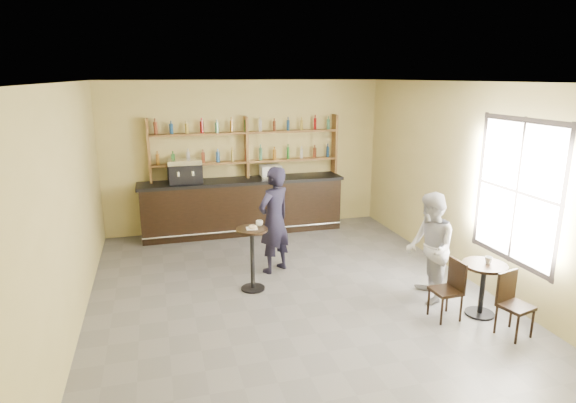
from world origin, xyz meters
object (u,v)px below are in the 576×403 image
object	(u,v)px
pedestal_table	(252,259)
chair_west	(446,290)
pastry_case	(271,172)
bar_counter	(243,206)
patron_second	(430,248)
cafe_table	(482,290)
man_main	(274,220)
chair_south	(516,306)
espresso_machine	(185,171)

from	to	relation	value
pedestal_table	chair_west	distance (m)	2.89
pastry_case	bar_counter	bearing A→B (deg)	-176.37
bar_counter	patron_second	xyz separation A→B (m)	(2.07, -3.95, 0.24)
bar_counter	chair_west	bearing A→B (deg)	-66.22
patron_second	cafe_table	bearing A→B (deg)	53.15
man_main	chair_west	bearing A→B (deg)	97.74
bar_counter	patron_second	world-z (taller)	patron_second
chair_west	patron_second	world-z (taller)	patron_second
patron_second	pastry_case	bearing A→B (deg)	-143.69
man_main	cafe_table	bearing A→B (deg)	104.47
cafe_table	patron_second	size ratio (longest dim) A/B	0.46
pedestal_table	man_main	world-z (taller)	man_main
pastry_case	chair_south	world-z (taller)	pastry_case
pastry_case	patron_second	distance (m)	4.24
bar_counter	man_main	distance (m)	2.28
chair_south	patron_second	size ratio (longest dim) A/B	0.51
cafe_table	pedestal_table	bearing A→B (deg)	150.00
bar_counter	pedestal_table	size ratio (longest dim) A/B	4.27
espresso_machine	patron_second	bearing A→B (deg)	-53.09
chair_west	espresso_machine	bearing A→B (deg)	-147.40
bar_counter	pastry_case	world-z (taller)	pastry_case
espresso_machine	chair_west	bearing A→B (deg)	-57.51
chair_west	chair_south	size ratio (longest dim) A/B	1.00
pedestal_table	cafe_table	distance (m)	3.39
cafe_table	patron_second	bearing A→B (deg)	127.04
man_main	chair_south	size ratio (longest dim) A/B	2.18
man_main	chair_south	world-z (taller)	man_main
chair_west	pedestal_table	bearing A→B (deg)	-126.99
espresso_machine	chair_west	xyz separation A→B (m)	(3.17, -4.54, -0.99)
cafe_table	chair_south	bearing A→B (deg)	-85.24
cafe_table	bar_counter	bearing A→B (deg)	119.06
chair_west	bar_counter	bearing A→B (deg)	-158.61
man_main	chair_west	distance (m)	2.99
pastry_case	chair_west	xyz separation A→B (m)	(1.38, -4.54, -0.88)
chair_south	patron_second	world-z (taller)	patron_second
pastry_case	patron_second	bearing A→B (deg)	-66.18
man_main	chair_south	bearing A→B (deg)	98.52
chair_west	chair_south	xyz separation A→B (m)	(0.60, -0.65, 0.00)
bar_counter	espresso_machine	size ratio (longest dim) A/B	6.42
pastry_case	chair_south	bearing A→B (deg)	-65.46
chair_west	patron_second	distance (m)	0.71
man_main	chair_west	world-z (taller)	man_main
patron_second	chair_south	bearing A→B (deg)	39.28
pastry_case	cafe_table	world-z (taller)	pastry_case
man_main	patron_second	xyz separation A→B (m)	(1.94, -1.70, -0.09)
bar_counter	chair_south	bearing A→B (deg)	-63.39
pastry_case	espresso_machine	bearing A→B (deg)	-176.37
pedestal_table	man_main	bearing A→B (deg)	51.34
bar_counter	chair_south	size ratio (longest dim) A/B	5.12
espresso_machine	pedestal_table	size ratio (longest dim) A/B	0.66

